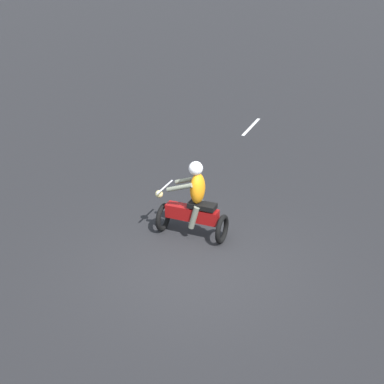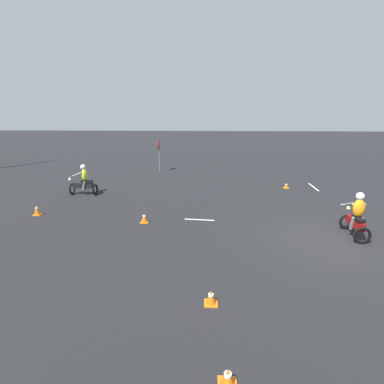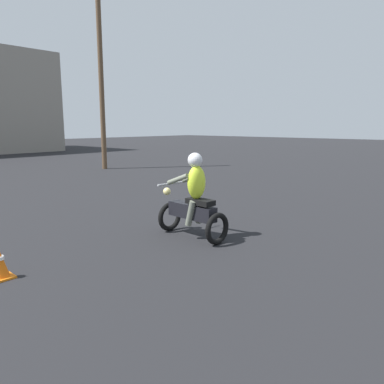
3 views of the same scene
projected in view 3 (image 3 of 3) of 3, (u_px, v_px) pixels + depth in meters
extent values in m
torus|color=black|center=(170.00, 217.00, 7.74)|extent=(0.61, 0.14, 0.60)
torus|color=black|center=(217.00, 229.00, 6.84)|extent=(0.61, 0.14, 0.60)
cube|color=black|center=(192.00, 211.00, 7.25)|extent=(0.31, 1.11, 0.28)
cube|color=black|center=(200.00, 202.00, 7.06)|extent=(0.29, 0.57, 0.10)
cylinder|color=silver|center=(171.00, 183.00, 7.58)|extent=(0.70, 0.08, 0.04)
sphere|color=#F2E08C|center=(167.00, 191.00, 7.70)|extent=(0.17, 0.17, 0.16)
ellipsoid|color=#D8F233|center=(196.00, 182.00, 7.06)|extent=(0.42, 0.30, 0.64)
cylinder|color=slate|center=(193.00, 177.00, 7.40)|extent=(0.12, 0.55, 0.27)
cylinder|color=slate|center=(178.00, 179.00, 7.12)|extent=(0.12, 0.55, 0.27)
cylinder|color=slate|center=(201.00, 211.00, 7.28)|extent=(0.13, 0.25, 0.51)
cylinder|color=slate|center=(191.00, 213.00, 7.08)|extent=(0.13, 0.25, 0.51)
sphere|color=silver|center=(195.00, 160.00, 7.02)|extent=(0.30, 0.30, 0.28)
cube|color=orange|center=(1.00, 277.00, 5.37)|extent=(0.32, 0.32, 0.03)
cone|color=orange|center=(0.00, 262.00, 5.33)|extent=(0.24, 0.24, 0.43)
cylinder|color=brown|center=(101.00, 85.00, 18.02)|extent=(0.24, 0.24, 8.16)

